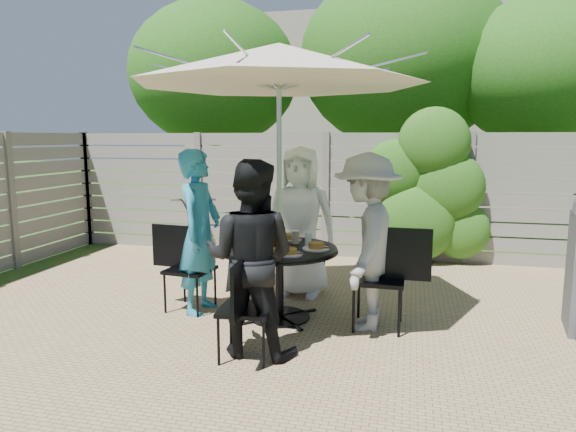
% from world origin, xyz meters
% --- Properties ---
extents(backyard_envelope, '(60.00, 60.00, 5.00)m').
position_xyz_m(backyard_envelope, '(0.09, 10.29, 2.61)').
color(backyard_envelope, '#294E18').
rests_on(backyard_envelope, ground).
extents(patio_table, '(1.14, 1.14, 0.73)m').
position_xyz_m(patio_table, '(0.01, 0.23, 0.51)').
color(patio_table, black).
rests_on(patio_table, ground).
extents(umbrella, '(2.78, 2.78, 2.62)m').
position_xyz_m(umbrella, '(0.01, 0.23, 2.43)').
color(umbrella, silver).
rests_on(umbrella, ground).
extents(chair_back, '(0.51, 0.72, 0.97)m').
position_xyz_m(chair_back, '(0.04, 1.20, 0.29)').
color(chair_back, black).
rests_on(chair_back, ground).
extents(person_back, '(0.84, 0.56, 1.68)m').
position_xyz_m(person_back, '(0.04, 1.06, 0.84)').
color(person_back, white).
rests_on(person_back, ground).
extents(chair_left, '(0.66, 0.47, 0.89)m').
position_xyz_m(chair_left, '(-0.95, 0.26, 0.27)').
color(chair_left, black).
rests_on(chair_left, ground).
extents(person_left, '(0.42, 0.62, 1.66)m').
position_xyz_m(person_left, '(-0.82, 0.26, 0.83)').
color(person_left, teal).
rests_on(person_left, ground).
extents(chair_front, '(0.44, 0.63, 0.86)m').
position_xyz_m(chair_front, '(-0.02, -0.73, 0.26)').
color(chair_front, black).
rests_on(chair_front, ground).
extents(person_front, '(0.80, 0.63, 1.60)m').
position_xyz_m(person_front, '(-0.01, -0.60, 0.80)').
color(person_front, black).
rests_on(person_front, ground).
extents(chair_right, '(0.70, 0.47, 0.97)m').
position_xyz_m(chair_right, '(0.98, 0.20, 0.29)').
color(chair_right, black).
rests_on(chair_right, ground).
extents(person_right, '(0.64, 1.08, 1.64)m').
position_xyz_m(person_right, '(0.84, 0.21, 0.82)').
color(person_right, '#A6A4A1').
rests_on(person_right, ground).
extents(plate_back, '(0.26, 0.26, 0.06)m').
position_xyz_m(plate_back, '(0.02, 0.59, 0.75)').
color(plate_back, white).
rests_on(plate_back, patio_table).
extents(plate_left, '(0.26, 0.26, 0.06)m').
position_xyz_m(plate_left, '(-0.35, 0.24, 0.75)').
color(plate_left, white).
rests_on(plate_left, patio_table).
extents(plate_front, '(0.26, 0.26, 0.06)m').
position_xyz_m(plate_front, '(-0.00, -0.13, 0.75)').
color(plate_front, white).
rests_on(plate_front, patio_table).
extents(plate_right, '(0.26, 0.26, 0.06)m').
position_xyz_m(plate_right, '(0.37, 0.22, 0.75)').
color(plate_right, white).
rests_on(plate_right, patio_table).
extents(plate_extra, '(0.24, 0.24, 0.06)m').
position_xyz_m(plate_extra, '(0.18, -0.07, 0.75)').
color(plate_extra, white).
rests_on(plate_extra, patio_table).
extents(glass_left, '(0.07, 0.07, 0.14)m').
position_xyz_m(glass_left, '(-0.25, 0.14, 0.80)').
color(glass_left, silver).
rests_on(glass_left, patio_table).
extents(glass_front, '(0.07, 0.07, 0.14)m').
position_xyz_m(glass_front, '(0.11, -0.03, 0.80)').
color(glass_front, silver).
rests_on(glass_front, patio_table).
extents(glass_right, '(0.07, 0.07, 0.14)m').
position_xyz_m(glass_right, '(0.27, 0.33, 0.80)').
color(glass_right, silver).
rests_on(glass_right, patio_table).
extents(syrup_jug, '(0.09, 0.09, 0.16)m').
position_xyz_m(syrup_jug, '(-0.05, 0.28, 0.81)').
color(syrup_jug, '#59280C').
rests_on(syrup_jug, patio_table).
extents(coffee_cup, '(0.08, 0.08, 0.12)m').
position_xyz_m(coffee_cup, '(0.12, 0.45, 0.79)').
color(coffee_cup, '#C6B293').
rests_on(coffee_cup, patio_table).
extents(bicycle, '(1.18, 1.89, 0.94)m').
position_xyz_m(bicycle, '(-1.88, 2.60, 0.47)').
color(bicycle, '#333338').
rests_on(bicycle, ground).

